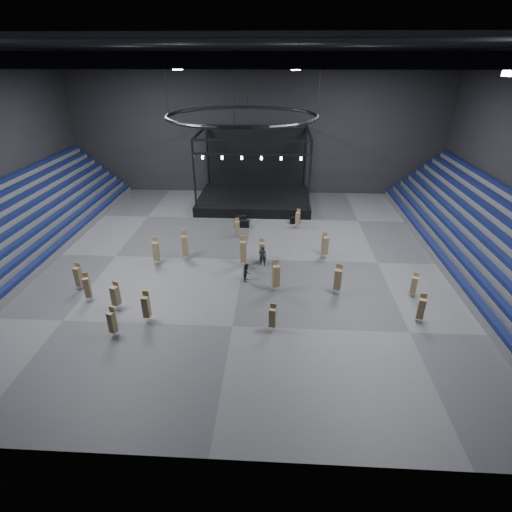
# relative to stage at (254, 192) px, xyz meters

# --- Properties ---
(floor) EXTENTS (50.00, 50.00, 0.00)m
(floor) POSITION_rel_stage_xyz_m (-0.00, -16.24, -1.45)
(floor) COLOR #474749
(floor) RESTS_ON ground
(ceiling) EXTENTS (50.00, 42.00, 0.20)m
(ceiling) POSITION_rel_stage_xyz_m (-0.00, -16.24, 16.55)
(ceiling) COLOR black
(ceiling) RESTS_ON wall_back
(wall_back) EXTENTS (50.00, 0.20, 18.00)m
(wall_back) POSITION_rel_stage_xyz_m (-0.00, 4.76, 7.55)
(wall_back) COLOR black
(wall_back) RESTS_ON ground
(wall_front) EXTENTS (50.00, 0.20, 18.00)m
(wall_front) POSITION_rel_stage_xyz_m (-0.00, -37.24, 7.55)
(wall_front) COLOR black
(wall_front) RESTS_ON ground
(bleachers_left) EXTENTS (7.20, 40.00, 6.40)m
(bleachers_left) POSITION_rel_stage_xyz_m (-22.94, -16.24, 0.28)
(bleachers_left) COLOR #505052
(bleachers_left) RESTS_ON floor
(bleachers_right) EXTENTS (7.20, 40.00, 6.40)m
(bleachers_right) POSITION_rel_stage_xyz_m (22.94, -16.24, 0.28)
(bleachers_right) COLOR #505052
(bleachers_right) RESTS_ON floor
(stage) EXTENTS (14.00, 10.00, 9.20)m
(stage) POSITION_rel_stage_xyz_m (0.00, 0.00, 0.00)
(stage) COLOR black
(stage) RESTS_ON floor
(truss_ring) EXTENTS (12.30, 12.30, 5.15)m
(truss_ring) POSITION_rel_stage_xyz_m (-0.00, -16.24, 11.55)
(truss_ring) COLOR black
(truss_ring) RESTS_ON ceiling
(roof_girders) EXTENTS (49.00, 30.35, 0.70)m
(roof_girders) POSITION_rel_stage_xyz_m (-0.00, -16.24, 15.75)
(roof_girders) COLOR black
(roof_girders) RESTS_ON ceiling
(floodlights) EXTENTS (28.60, 16.60, 0.25)m
(floodlights) POSITION_rel_stage_xyz_m (-0.00, -20.24, 15.15)
(floodlights) COLOR white
(floodlights) RESTS_ON roof_girders
(flight_case_left) EXTENTS (1.15, 0.76, 0.70)m
(flight_case_left) POSITION_rel_stage_xyz_m (-1.10, -6.59, -1.10)
(flight_case_left) COLOR black
(flight_case_left) RESTS_ON floor
(flight_case_mid) EXTENTS (1.23, 0.70, 0.79)m
(flight_case_mid) POSITION_rel_stage_xyz_m (-0.73, -8.27, -1.05)
(flight_case_mid) COLOR black
(flight_case_mid) RESTS_ON floor
(flight_case_right) EXTENTS (1.22, 0.91, 0.73)m
(flight_case_right) POSITION_rel_stage_xyz_m (5.10, -6.77, -1.08)
(flight_case_right) COLOR black
(flight_case_right) RESTS_ON floor
(chair_stack_0) EXTENTS (0.54, 0.54, 2.46)m
(chair_stack_0) POSITION_rel_stage_xyz_m (-11.61, -24.01, -0.20)
(chair_stack_0) COLOR silver
(chair_stack_0) RESTS_ON floor
(chair_stack_1) EXTENTS (0.52, 0.52, 2.08)m
(chair_stack_1) POSITION_rel_stage_xyz_m (-1.16, -11.01, -0.35)
(chair_stack_1) COLOR silver
(chair_stack_1) RESTS_ON floor
(chair_stack_2) EXTENTS (0.68, 0.68, 2.59)m
(chair_stack_2) POSITION_rel_stage_xyz_m (8.01, -21.81, -0.09)
(chair_stack_2) COLOR silver
(chair_stack_2) RESTS_ON floor
(chair_stack_3) EXTENTS (0.66, 0.66, 2.31)m
(chair_stack_3) POSITION_rel_stage_xyz_m (-9.01, -24.99, -0.23)
(chair_stack_3) COLOR silver
(chair_stack_3) RESTS_ON floor
(chair_stack_4) EXTENTS (0.59, 0.59, 2.88)m
(chair_stack_4) POSITION_rel_stage_xyz_m (-5.56, -16.47, 0.01)
(chair_stack_4) COLOR silver
(chair_stack_4) RESTS_ON floor
(chair_stack_5) EXTENTS (0.52, 0.52, 2.44)m
(chair_stack_5) POSITION_rel_stage_xyz_m (-6.23, -26.39, -0.19)
(chair_stack_5) COLOR silver
(chair_stack_5) RESTS_ON floor
(chair_stack_6) EXTENTS (0.64, 0.64, 2.96)m
(chair_stack_6) POSITION_rel_stage_xyz_m (-0.00, -17.51, 0.06)
(chair_stack_6) COLOR silver
(chair_stack_6) RESTS_ON floor
(chair_stack_7) EXTENTS (0.65, 0.65, 2.56)m
(chair_stack_7) POSITION_rel_stage_xyz_m (7.60, -15.41, -0.13)
(chair_stack_7) COLOR silver
(chair_stack_7) RESTS_ON floor
(chair_stack_8) EXTENTS (0.51, 0.51, 2.34)m
(chair_stack_8) POSITION_rel_stage_xyz_m (1.68, -16.63, -0.23)
(chair_stack_8) COLOR silver
(chair_stack_8) RESTS_ON floor
(chair_stack_9) EXTENTS (0.55, 0.55, 2.21)m
(chair_stack_9) POSITION_rel_stage_xyz_m (5.31, -8.23, -0.31)
(chair_stack_9) COLOR silver
(chair_stack_9) RESTS_ON floor
(chair_stack_10) EXTENTS (0.68, 0.68, 2.75)m
(chair_stack_10) POSITION_rel_stage_xyz_m (3.02, -21.65, -0.03)
(chair_stack_10) COLOR silver
(chair_stack_10) RESTS_ON floor
(chair_stack_11) EXTENTS (0.64, 0.64, 2.65)m
(chair_stack_11) POSITION_rel_stage_xyz_m (-8.00, -17.57, -0.07)
(chair_stack_11) COLOR silver
(chair_stack_11) RESTS_ON floor
(chair_stack_12) EXTENTS (0.55, 0.55, 2.30)m
(chair_stack_12) POSITION_rel_stage_xyz_m (-8.03, -28.23, -0.27)
(chair_stack_12) COLOR silver
(chair_stack_12) RESTS_ON floor
(chair_stack_13) EXTENTS (0.58, 0.58, 2.10)m
(chair_stack_13) POSITION_rel_stage_xyz_m (14.00, -21.96, -0.35)
(chair_stack_13) COLOR silver
(chair_stack_13) RESTS_ON floor
(chair_stack_14) EXTENTS (0.59, 0.59, 2.32)m
(chair_stack_14) POSITION_rel_stage_xyz_m (13.49, -25.41, -0.24)
(chair_stack_14) COLOR silver
(chair_stack_14) RESTS_ON floor
(chair_stack_15) EXTENTS (0.53, 0.53, 2.11)m
(chair_stack_15) POSITION_rel_stage_xyz_m (2.87, -26.98, -0.34)
(chair_stack_15) COLOR silver
(chair_stack_15) RESTS_ON floor
(chair_stack_16) EXTENTS (0.53, 0.53, 2.39)m
(chair_stack_16) POSITION_rel_stage_xyz_m (-13.13, -22.33, -0.22)
(chair_stack_16) COLOR silver
(chair_stack_16) RESTS_ON floor
(man_center) EXTENTS (0.78, 0.57, 1.98)m
(man_center) POSITION_rel_stage_xyz_m (1.78, -17.29, -0.46)
(man_center) COLOR black
(man_center) RESTS_ON floor
(crew_member) EXTENTS (0.70, 0.85, 1.61)m
(crew_member) POSITION_rel_stage_xyz_m (0.54, -20.13, -0.65)
(crew_member) COLOR black
(crew_member) RESTS_ON floor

